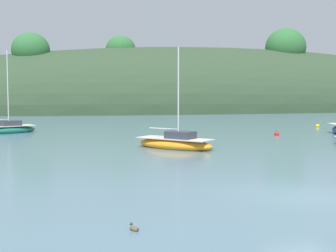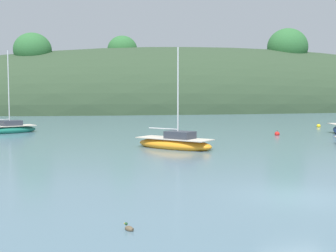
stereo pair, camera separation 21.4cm
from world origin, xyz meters
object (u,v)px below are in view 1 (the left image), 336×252
Objects in this scene: sailboat_black_sloop at (175,143)px; sailboat_yellow_far at (6,129)px; duck_trailing at (134,229)px; mooring_buoy_outer at (318,126)px; mooring_buoy_channel at (277,134)px.

sailboat_yellow_far is at bearing 128.70° from sailboat_black_sloop.
duck_trailing is at bearing -79.33° from sailboat_yellow_far.
sailboat_yellow_far reaches higher than sailboat_black_sloop.
sailboat_black_sloop is (12.35, -15.41, 0.00)m from sailboat_yellow_far.
sailboat_black_sloop is at bearing -144.03° from mooring_buoy_outer.
sailboat_black_sloop is at bearing -148.28° from mooring_buoy_channel.
sailboat_black_sloop is 25.23m from mooring_buoy_outer.
mooring_buoy_channel is (11.34, 7.01, -0.24)m from sailboat_black_sloop.
mooring_buoy_channel is at bearing -19.53° from sailboat_yellow_far.
duck_trailing is at bearing -125.01° from mooring_buoy_channel.
sailboat_yellow_far is 19.74m from sailboat_black_sloop.
sailboat_yellow_far is 14.76× the size of mooring_buoy_channel.
sailboat_yellow_far is at bearing 100.67° from duck_trailing.
mooring_buoy_outer is at bearing -1.03° from sailboat_yellow_far.
mooring_buoy_outer is 42.06m from duck_trailing.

